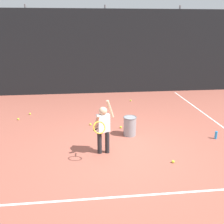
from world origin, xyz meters
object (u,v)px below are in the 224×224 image
tennis_ball_4 (30,114)px  tennis_ball_5 (18,119)px  tennis_ball_1 (173,162)px  tennis_player (103,126)px  tennis_ball_0 (131,100)px  ball_hopper (130,126)px  water_bottle (216,135)px  tennis_ball_3 (121,127)px  tennis_ball_6 (90,124)px

tennis_ball_4 → tennis_ball_5: (-0.28, -0.51, 0.00)m
tennis_ball_5 → tennis_ball_1: bearing=-37.2°
tennis_ball_5 → tennis_player: bearing=-44.0°
tennis_ball_0 → tennis_ball_1: bearing=-88.9°
tennis_player → ball_hopper: tennis_player is taller
water_bottle → tennis_ball_5: water_bottle is taller
tennis_ball_4 → tennis_player: bearing=-52.3°
tennis_ball_4 → tennis_ball_5: same height
tennis_player → tennis_ball_1: (1.57, -0.64, -0.69)m
tennis_ball_3 → tennis_ball_6: bearing=159.5°
ball_hopper → tennis_ball_5: size_ratio=8.52×
tennis_ball_1 → tennis_ball_3: size_ratio=1.00×
tennis_player → tennis_ball_4: bearing=108.0°
ball_hopper → water_bottle: size_ratio=2.55×
water_bottle → tennis_ball_0: 4.24m
tennis_player → water_bottle: 3.30m
water_bottle → tennis_ball_1: water_bottle is taller
tennis_ball_4 → tennis_ball_1: bearing=-43.3°
tennis_ball_3 → tennis_ball_6: (-0.93, 0.35, 0.00)m
ball_hopper → tennis_ball_3: 0.61m
tennis_player → ball_hopper: bearing=30.2°
tennis_ball_3 → water_bottle: bearing=-22.1°
tennis_ball_1 → tennis_ball_5: (-4.26, 3.24, 0.00)m
tennis_player → tennis_ball_3: bearing=47.0°
tennis_ball_1 → tennis_ball_5: same height
water_bottle → tennis_ball_5: (-5.90, 2.11, -0.08)m
tennis_ball_5 → tennis_ball_4: bearing=60.9°
tennis_ball_1 → tennis_ball_3: (-0.92, 2.16, 0.00)m
ball_hopper → tennis_ball_5: bearing=155.6°
tennis_ball_5 → tennis_ball_3: bearing=-17.8°
tennis_ball_0 → tennis_ball_1: (0.09, -5.00, 0.00)m
tennis_ball_0 → tennis_player: bearing=-108.7°
tennis_player → tennis_ball_5: bearing=116.2°
tennis_player → tennis_ball_3: 1.80m
tennis_ball_0 → tennis_ball_1: size_ratio=1.00×
tennis_player → ball_hopper: 1.38m
tennis_ball_1 → tennis_ball_3: 2.35m
tennis_ball_6 → tennis_ball_3: bearing=-20.5°
water_bottle → tennis_ball_0: water_bottle is taller
tennis_player → tennis_ball_0: (1.48, 4.37, -0.69)m
tennis_ball_1 → tennis_ball_3: same height
tennis_ball_4 → water_bottle: bearing=-25.0°
ball_hopper → tennis_ball_0: (0.64, 3.37, -0.26)m
water_bottle → tennis_ball_4: size_ratio=3.33×
tennis_ball_0 → tennis_ball_5: bearing=-157.1°
tennis_ball_0 → tennis_ball_6: 3.05m
tennis_ball_4 → ball_hopper: bearing=-33.1°
tennis_player → tennis_ball_0: tennis_player is taller
ball_hopper → tennis_ball_4: ball_hopper is taller
tennis_player → tennis_ball_3: tennis_player is taller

